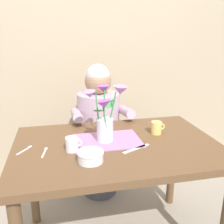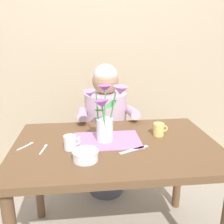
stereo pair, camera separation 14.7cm
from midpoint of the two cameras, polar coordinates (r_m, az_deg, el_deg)
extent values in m
cube|color=tan|center=(2.40, -0.44, 14.73)|extent=(4.00, 0.10, 2.50)
cube|color=brown|center=(1.50, 3.76, -7.88)|extent=(1.20, 0.80, 0.04)
cylinder|color=brown|center=(1.98, -14.34, -13.90)|extent=(0.06, 0.06, 0.70)
cylinder|color=brown|center=(2.11, 16.80, -12.04)|extent=(0.06, 0.06, 0.70)
cylinder|color=#4C4C56|center=(2.29, 0.57, -13.09)|extent=(0.30, 0.30, 0.40)
cylinder|color=#BC9EB2|center=(2.10, 0.60, -2.44)|extent=(0.34, 0.34, 0.50)
sphere|color=#A37A5B|center=(2.01, 0.64, 7.01)|extent=(0.21, 0.21, 0.21)
sphere|color=silver|center=(2.00, 0.64, 8.14)|extent=(0.19, 0.19, 0.19)
cylinder|color=#BC9EB2|center=(1.91, -4.54, -0.39)|extent=(0.07, 0.33, 0.12)
cylinder|color=#BC9EB2|center=(1.96, 6.64, -0.01)|extent=(0.07, 0.33, 0.12)
cube|color=#B275A3|center=(1.53, 1.64, -6.47)|extent=(0.40, 0.28, 0.00)
cylinder|color=silver|center=(1.50, 1.17, -4.13)|extent=(0.10, 0.10, 0.14)
cylinder|color=#388E42|center=(1.47, 2.99, 0.79)|extent=(0.04, 0.04, 0.21)
cone|color=#CC7FDB|center=(1.45, 4.86, 4.82)|extent=(0.13, 0.13, 0.06)
sphere|color=#E5D14C|center=(1.45, 4.87, 5.01)|extent=(0.02, 0.02, 0.02)
cylinder|color=#388E42|center=(1.50, 1.17, 1.11)|extent=(0.02, 0.05, 0.20)
cone|color=#A351B7|center=(1.52, 1.17, 5.25)|extent=(0.08, 0.08, 0.04)
sphere|color=#E5D14C|center=(1.52, 1.17, 5.44)|extent=(0.02, 0.02, 0.02)
cylinder|color=#388E42|center=(1.46, -0.44, 0.41)|extent=(0.02, 0.05, 0.19)
cone|color=#CC7FDB|center=(1.44, -2.12, 4.07)|extent=(0.10, 0.10, 0.05)
sphere|color=#E5D14C|center=(1.44, -2.12, 4.27)|extent=(0.02, 0.02, 0.02)
cylinder|color=#388E42|center=(1.42, 1.02, -0.80)|extent=(0.03, 0.01, 0.16)
cone|color=#A351B7|center=(1.35, 0.85, 1.76)|extent=(0.11, 0.11, 0.05)
sphere|color=#E5D14C|center=(1.35, 0.86, 1.97)|extent=(0.02, 0.02, 0.02)
ellipsoid|color=#388E42|center=(1.51, -0.15, 0.35)|extent=(0.08, 0.09, 0.05)
ellipsoid|color=#388E42|center=(1.50, 2.63, 1.77)|extent=(0.09, 0.09, 0.05)
cylinder|color=white|center=(1.30, -2.76, -9.90)|extent=(0.13, 0.13, 0.05)
torus|color=white|center=(1.29, -2.77, -8.91)|extent=(0.14, 0.14, 0.01)
cube|color=silver|center=(1.43, 7.97, -8.49)|extent=(0.18, 0.10, 0.00)
cylinder|color=#E5C666|center=(1.64, 13.05, -3.89)|extent=(0.07, 0.07, 0.08)
torus|color=#E5C666|center=(1.65, 14.31, -3.69)|extent=(0.04, 0.01, 0.04)
cylinder|color=silver|center=(1.42, -6.55, -6.90)|extent=(0.07, 0.07, 0.08)
torus|color=silver|center=(1.42, -5.02, -6.70)|extent=(0.04, 0.01, 0.04)
cube|color=silver|center=(1.53, -6.00, -6.54)|extent=(0.06, 0.09, 0.00)
ellipsoid|color=silver|center=(1.57, -4.88, -5.77)|extent=(0.03, 0.03, 0.01)
cube|color=silver|center=(1.44, -12.53, -8.48)|extent=(0.03, 0.10, 0.00)
ellipsoid|color=silver|center=(1.49, -11.97, -7.50)|extent=(0.02, 0.03, 0.01)
cube|color=silver|center=(1.51, -16.62, -7.62)|extent=(0.07, 0.09, 0.00)
ellipsoid|color=silver|center=(1.54, -15.16, -6.85)|extent=(0.03, 0.03, 0.01)
camera|label=1|loc=(0.07, -87.14, 0.90)|focal=40.51mm
camera|label=2|loc=(0.07, 92.86, -0.90)|focal=40.51mm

